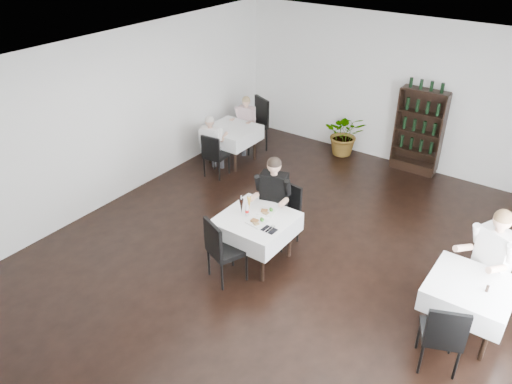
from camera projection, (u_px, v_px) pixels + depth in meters
room_shell at (274, 179)px, 6.83m from camera, size 9.00×9.00×9.00m
wine_shelf at (419, 132)px, 9.90m from camera, size 0.90×0.28×1.75m
main_table at (256, 226)px, 7.42m from camera, size 1.03×1.03×0.77m
left_table at (232, 134)px, 10.39m from camera, size 0.98×0.98×0.77m
right_table at (469, 293)px, 6.13m from camera, size 0.98×0.98×0.77m
potted_tree at (345, 134)px, 10.76m from camera, size 1.08×1.02×0.95m
main_chair_far at (284, 210)px, 7.90m from camera, size 0.52×0.52×1.00m
main_chair_near at (222, 247)px, 7.02m from camera, size 0.61×0.61×1.02m
left_chair_far at (256, 121)px, 10.92m from camera, size 0.70×0.70×1.16m
left_chair_near at (214, 153)px, 9.83m from camera, size 0.46×0.46×0.91m
right_chair_far at (485, 268)px, 6.75m from camera, size 0.49×0.49×0.87m
right_chair_near at (443, 333)px, 5.63m from camera, size 0.59×0.59×0.99m
diner_main at (272, 196)px, 7.70m from camera, size 0.63×0.67×1.49m
diner_left_far at (245, 120)px, 10.80m from camera, size 0.50×0.51×1.24m
diner_left_near at (212, 140)px, 9.89m from camera, size 0.52×0.55×1.25m
diner_right_far at (489, 256)px, 6.32m from camera, size 0.70×0.74×1.56m
plate_far at (267, 212)px, 7.45m from camera, size 0.29×0.29×0.08m
plate_near at (257, 222)px, 7.21m from camera, size 0.28×0.28×0.08m
pilsner_dark at (241, 206)px, 7.39m from camera, size 0.07×0.07×0.30m
pilsner_lager at (249, 203)px, 7.47m from camera, size 0.07×0.07×0.28m
coke_bottle at (247, 210)px, 7.34m from camera, size 0.06×0.06×0.22m
napkin_cutlery at (269, 230)px, 7.05m from camera, size 0.21×0.22×0.02m
pepper_mill at (487, 289)px, 5.91m from camera, size 0.04×0.04×0.09m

